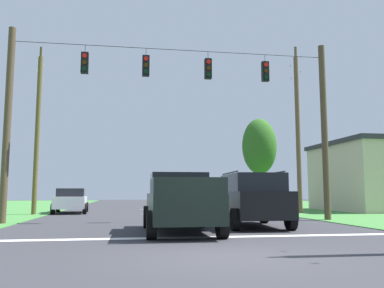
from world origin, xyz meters
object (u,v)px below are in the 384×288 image
(pickup_truck, at_px, (180,202))
(utility_pole_mid_right, at_px, (298,129))
(tree_roadside_right, at_px, (259,147))
(overhead_signal_span, at_px, (176,117))
(distant_car_crossing_white, at_px, (71,200))
(utility_pole_near_left, at_px, (37,128))
(suv_black, at_px, (251,198))

(pickup_truck, distance_m, utility_pole_mid_right, 14.13)
(pickup_truck, xyz_separation_m, utility_pole_mid_right, (8.71, 10.27, 4.26))
(utility_pole_mid_right, xyz_separation_m, tree_roadside_right, (1.19, 11.17, 0.15))
(overhead_signal_span, relative_size, tree_roadside_right, 1.84)
(distant_car_crossing_white, bearing_deg, pickup_truck, -67.94)
(utility_pole_near_left, bearing_deg, distant_car_crossing_white, 43.26)
(tree_roadside_right, bearing_deg, utility_pole_near_left, -148.87)
(overhead_signal_span, relative_size, suv_black, 2.98)
(suv_black, relative_size, utility_pole_mid_right, 0.46)
(overhead_signal_span, height_order, pickup_truck, overhead_signal_span)
(distant_car_crossing_white, relative_size, utility_pole_mid_right, 0.42)
(overhead_signal_span, bearing_deg, tree_roadside_right, 60.68)
(utility_pole_near_left, relative_size, tree_roadside_right, 1.26)
(tree_roadside_right, bearing_deg, utility_pole_mid_right, -96.09)
(utility_pole_mid_right, relative_size, utility_pole_near_left, 1.06)
(utility_pole_mid_right, bearing_deg, overhead_signal_span, -145.14)
(pickup_truck, relative_size, tree_roadside_right, 0.68)
(utility_pole_mid_right, height_order, utility_pole_near_left, utility_pole_mid_right)
(pickup_truck, bearing_deg, overhead_signal_span, 85.32)
(suv_black, height_order, tree_roadside_right, tree_roadside_right)
(pickup_truck, height_order, suv_black, suv_black)
(pickup_truck, bearing_deg, tree_roadside_right, 65.21)
(overhead_signal_span, relative_size, utility_pole_mid_right, 1.38)
(utility_pole_near_left, bearing_deg, utility_pole_mid_right, -3.39)
(suv_black, xyz_separation_m, utility_pole_mid_right, (5.74, 8.54, 4.17))
(overhead_signal_span, height_order, tree_roadside_right, overhead_signal_span)
(suv_black, bearing_deg, overhead_signal_span, 133.77)
(utility_pole_mid_right, distance_m, tree_roadside_right, 11.24)
(overhead_signal_span, relative_size, pickup_truck, 2.69)
(distant_car_crossing_white, distance_m, tree_roadside_right, 17.97)
(distant_car_crossing_white, bearing_deg, tree_roadside_right, 29.40)
(utility_pole_mid_right, bearing_deg, suv_black, -123.92)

